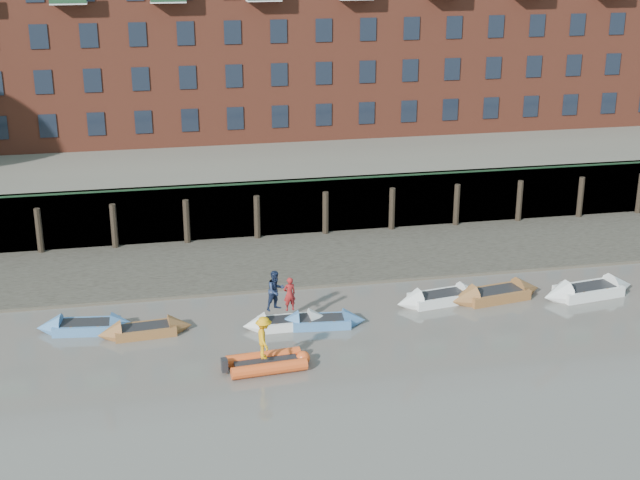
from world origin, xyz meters
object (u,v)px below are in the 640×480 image
object	(u,v)px
rowboat_1	(87,327)
rowboat_2	(145,330)
person_rower_a	(289,294)
person_rib_crew	(264,338)
rowboat_5	(440,298)
person_rower_b	(276,290)
rowboat_3	(287,323)
rowboat_6	(496,294)
rowboat_7	(588,291)
rib_tender	(270,362)
rowboat_4	(321,322)

from	to	relation	value
rowboat_1	rowboat_2	bearing A→B (deg)	-11.41
person_rower_a	person_rib_crew	size ratio (longest dim) A/B	0.88
rowboat_5	person_rower_a	size ratio (longest dim) A/B	2.98
person_rower_a	person_rower_b	size ratio (longest dim) A/B	0.85
rowboat_2	rowboat_3	bearing A→B (deg)	-8.96
rowboat_6	person_rower_a	bearing A→B (deg)	176.11
rowboat_2	rowboat_7	size ratio (longest dim) A/B	0.82
person_rib_crew	rib_tender	bearing A→B (deg)	-67.70
rowboat_1	rib_tender	size ratio (longest dim) A/B	1.31
rowboat_7	rib_tender	distance (m)	16.92
rowboat_5	rowboat_6	size ratio (longest dim) A/B	0.93
rowboat_7	person_rower_b	distance (m)	15.52
rowboat_2	rowboat_4	distance (m)	7.81
person_rib_crew	person_rower_b	bearing A→B (deg)	-15.61
rowboat_1	rowboat_6	world-z (taller)	rowboat_6
rowboat_6	person_rower_a	xyz separation A→B (m)	(-10.26, -1.05, 1.32)
rowboat_1	rowboat_2	xyz separation A→B (m)	(2.54, -0.87, -0.01)
rowboat_7	rowboat_3	bearing A→B (deg)	173.90
rowboat_2	rowboat_7	xyz separation A→B (m)	(21.27, 0.16, 0.04)
person_rower_b	rowboat_1	bearing A→B (deg)	146.49
rowboat_6	person_rower_a	size ratio (longest dim) A/B	3.20
rowboat_5	rowboat_7	world-z (taller)	rowboat_7
rowboat_2	person_rower_a	size ratio (longest dim) A/B	2.68
rowboat_5	person_rower_b	size ratio (longest dim) A/B	2.54
rowboat_4	rowboat_5	xyz separation A→B (m)	(6.13, 1.47, 0.02)
rowboat_2	rowboat_5	distance (m)	13.94
person_rib_crew	rowboat_2	bearing A→B (deg)	47.10
rowboat_7	person_rib_crew	xyz separation A→B (m)	(-16.57, -4.48, 1.18)
rowboat_5	person_rib_crew	bearing A→B (deg)	-159.98
rowboat_4	person_rower_b	xyz separation A→B (m)	(-1.97, 0.45, 1.50)
rowboat_1	person_rib_crew	world-z (taller)	person_rib_crew
rowboat_4	person_rower_b	bearing A→B (deg)	172.58
rowboat_3	rowboat_7	distance (m)	15.00
rowboat_2	rowboat_5	xyz separation A→B (m)	(13.92, 0.82, 0.02)
rowboat_2	person_rib_crew	size ratio (longest dim) A/B	2.37
person_rower_a	person_rower_b	distance (m)	0.64
rowboat_1	person_rower_a	distance (m)	9.14
rowboat_4	rib_tender	xyz separation A→B (m)	(-2.86, -3.56, 0.05)
rowboat_1	rib_tender	world-z (taller)	rowboat_1
rowboat_1	rib_tender	distance (m)	9.03
rowboat_3	rowboat_4	size ratio (longest dim) A/B	0.98
rowboat_4	rowboat_6	size ratio (longest dim) A/B	0.82
person_rower_a	rowboat_4	bearing A→B (deg)	158.11
rowboat_4	person_rib_crew	size ratio (longest dim) A/B	2.33
rowboat_5	rowboat_2	bearing A→B (deg)	174.29
rowboat_4	person_rower_a	size ratio (longest dim) A/B	2.64
rowboat_2	rowboat_5	size ratio (longest dim) A/B	0.90
rowboat_3	rowboat_4	xyz separation A→B (m)	(1.51, -0.19, 0.00)
rowboat_4	rib_tender	size ratio (longest dim) A/B	1.20
rib_tender	person_rib_crew	world-z (taller)	person_rib_crew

